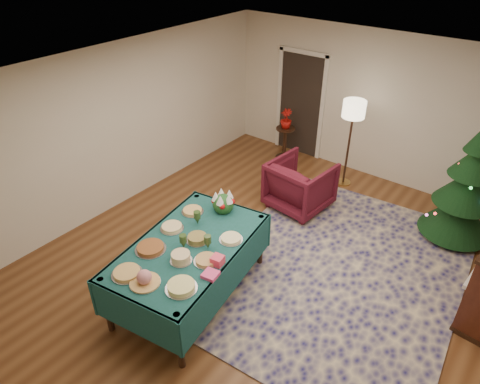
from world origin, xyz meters
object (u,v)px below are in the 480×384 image
Objects in this scene: christmas_tree at (466,189)px; armchair at (300,183)px; gift_box at (218,260)px; floor_lamp at (353,114)px; side_table at (285,144)px; potted_plant at (286,123)px; buffet_table at (189,255)px.

armchair is at bearing -161.29° from christmas_tree.
gift_box is 3.91m from floor_lamp.
side_table is 0.46m from potted_plant.
buffet_table is 17.33× the size of gift_box.
floor_lamp reaches higher than buffet_table.
christmas_tree is (1.86, 3.47, -0.03)m from gift_box.
potted_plant reaches higher than side_table.
christmas_tree is (2.38, 3.42, 0.19)m from buffet_table.
potted_plant is at bearing 112.13° from gift_box.
gift_box is (0.51, -0.05, 0.22)m from buffet_table.
buffet_table is 0.56m from gift_box.
side_table is (-1.64, 4.03, -0.56)m from gift_box.
gift_box is 0.34× the size of potted_plant.
floor_lamp reaches higher than side_table.
floor_lamp reaches higher than gift_box.
armchair is at bearing 88.94° from buffet_table.
floor_lamp is (0.26, 1.20, 0.90)m from armchair.
buffet_table is 3.40× the size of side_table.
gift_box reaches higher than side_table.
potted_plant is (-1.64, 4.03, -0.10)m from gift_box.
armchair reaches higher than gift_box.
floor_lamp is 1.56m from potted_plant.
gift_box is at bearing 105.61° from armchair.
christmas_tree is (2.33, 0.79, 0.38)m from armchair.
christmas_tree reaches higher than side_table.
floor_lamp reaches higher than potted_plant.
buffet_table is 4.17m from christmas_tree.
armchair reaches higher than buffet_table.
potted_plant is at bearing 170.86° from christmas_tree.
floor_lamp is at bearing -6.24° from potted_plant.
gift_box is 0.08× the size of floor_lamp.
gift_box is at bearing -86.98° from floor_lamp.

